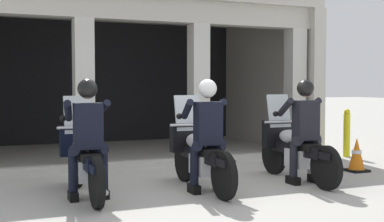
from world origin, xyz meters
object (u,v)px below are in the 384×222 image
object	(u,v)px
police_officer_right	(304,122)
motorcycle_left	(84,159)
police_officer_left	(88,128)
motorcycle_center	(199,154)
traffic_cone_flank	(357,155)
police_officer_center	(207,125)
bollard_kerbside	(347,133)
motorcycle_right	(294,149)

from	to	relation	value
police_officer_right	motorcycle_left	bearing A→B (deg)	-177.23
police_officer_left	motorcycle_center	distance (m)	1.69
motorcycle_left	traffic_cone_flank	xyz separation A→B (m)	(4.71, 0.05, -0.21)
motorcycle_center	police_officer_center	distance (m)	0.52
police_officer_left	motorcycle_center	xyz separation A→B (m)	(1.63, 0.09, -0.44)
motorcycle_left	bollard_kerbside	size ratio (longest dim) A/B	2.03
police_officer_right	motorcycle_center	bearing A→B (deg)	-178.85
motorcycle_center	police_officer_right	distance (m)	1.71
police_officer_center	traffic_cone_flank	xyz separation A→B (m)	(3.09, 0.52, -0.65)
motorcycle_left	police_officer_center	size ratio (longest dim) A/B	1.29
motorcycle_left	motorcycle_right	distance (m)	3.26
police_officer_left	bollard_kerbside	xyz separation A→B (m)	(5.75, 1.83, -0.44)
police_officer_left	motorcycle_right	world-z (taller)	police_officer_left
traffic_cone_flank	bollard_kerbside	xyz separation A→B (m)	(1.03, 1.50, 0.21)
motorcycle_left	police_officer_right	xyz separation A→B (m)	(3.25, -0.47, 0.44)
police_officer_center	traffic_cone_flank	bearing A→B (deg)	24.24
motorcycle_left	police_officer_left	bearing A→B (deg)	-81.87
police_officer_right	police_officer_center	bearing A→B (deg)	-168.96
police_officer_left	motorcycle_right	xyz separation A→B (m)	(3.26, 0.09, -0.44)
motorcycle_left	motorcycle_right	bearing A→B (deg)	5.04
police_officer_left	motorcycle_right	size ratio (longest dim) A/B	0.78
motorcycle_left	police_officer_center	distance (m)	1.75
motorcycle_left	bollard_kerbside	xyz separation A→B (m)	(5.75, 1.55, -0.00)
police_officer_left	bollard_kerbside	distance (m)	6.05
motorcycle_right	bollard_kerbside	size ratio (longest dim) A/B	2.03
bollard_kerbside	motorcycle_left	bearing A→B (deg)	-164.89
motorcycle_left	motorcycle_center	size ratio (longest dim) A/B	1.00
police_officer_left	traffic_cone_flank	world-z (taller)	police_officer_left
motorcycle_center	police_officer_right	xyz separation A→B (m)	(1.63, -0.28, 0.44)
motorcycle_right	traffic_cone_flank	distance (m)	1.49
police_officer_center	bollard_kerbside	size ratio (longest dim) A/B	1.58
police_officer_left	motorcycle_right	distance (m)	3.29
police_officer_left	police_officer_right	size ratio (longest dim) A/B	1.00
motorcycle_center	bollard_kerbside	xyz separation A→B (m)	(4.12, 1.74, -0.00)
bollard_kerbside	police_officer_left	bearing A→B (deg)	-162.30
police_officer_center	bollard_kerbside	bearing A→B (deg)	40.85
police_officer_right	bollard_kerbside	xyz separation A→B (m)	(2.49, 2.03, -0.44)
police_officer_center	bollard_kerbside	world-z (taller)	police_officer_center
motorcycle_center	motorcycle_right	xyz separation A→B (m)	(1.63, -0.00, 0.00)
motorcycle_center	police_officer_left	bearing A→B (deg)	-162.02
motorcycle_center	motorcycle_right	bearing A→B (deg)	14.66
bollard_kerbside	police_officer_center	bearing A→B (deg)	-153.84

